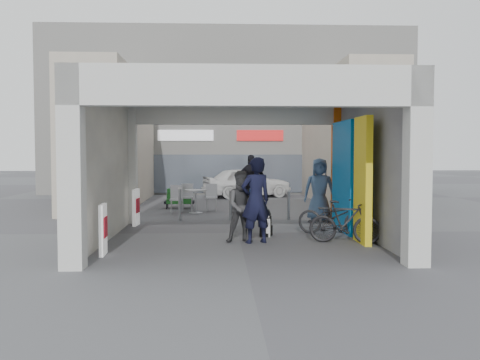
{
  "coord_description": "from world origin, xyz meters",
  "views": [
    {
      "loc": [
        -0.5,
        -13.24,
        2.02
      ],
      "look_at": [
        0.09,
        1.0,
        1.27
      ],
      "focal_mm": 40.0,
      "sensor_mm": 36.0,
      "label": 1
    }
  ],
  "objects_px": {
    "man_back_turned": "(243,207)",
    "man_crates": "(252,180)",
    "man_with_dog": "(256,200)",
    "produce_stand": "(179,201)",
    "cafe_set": "(192,202)",
    "bicycle_rear": "(345,222)",
    "man_elderly": "(319,190)",
    "bicycle_front": "(333,216)",
    "border_collie": "(266,225)",
    "white_van": "(247,182)"
  },
  "relations": [
    {
      "from": "produce_stand",
      "to": "man_elderly",
      "type": "distance_m",
      "value": 5.8
    },
    {
      "from": "bicycle_front",
      "to": "white_van",
      "type": "bearing_deg",
      "value": 33.9
    },
    {
      "from": "man_with_dog",
      "to": "man_back_turned",
      "type": "height_order",
      "value": "man_with_dog"
    },
    {
      "from": "man_back_turned",
      "to": "man_crates",
      "type": "distance_m",
      "value": 8.35
    },
    {
      "from": "produce_stand",
      "to": "white_van",
      "type": "relative_size",
      "value": 0.27
    },
    {
      "from": "man_elderly",
      "to": "bicycle_front",
      "type": "height_order",
      "value": "man_elderly"
    },
    {
      "from": "man_with_dog",
      "to": "man_crates",
      "type": "height_order",
      "value": "man_crates"
    },
    {
      "from": "man_with_dog",
      "to": "white_van",
      "type": "distance_m",
      "value": 12.02
    },
    {
      "from": "man_elderly",
      "to": "man_crates",
      "type": "relative_size",
      "value": 0.96
    },
    {
      "from": "border_collie",
      "to": "man_back_turned",
      "type": "relative_size",
      "value": 0.42
    },
    {
      "from": "border_collie",
      "to": "bicycle_front",
      "type": "bearing_deg",
      "value": 24.08
    },
    {
      "from": "man_back_turned",
      "to": "man_crates",
      "type": "height_order",
      "value": "man_crates"
    },
    {
      "from": "white_van",
      "to": "produce_stand",
      "type": "bearing_deg",
      "value": 133.59
    },
    {
      "from": "bicycle_rear",
      "to": "white_van",
      "type": "distance_m",
      "value": 12.25
    },
    {
      "from": "man_back_turned",
      "to": "bicycle_rear",
      "type": "distance_m",
      "value": 2.27
    },
    {
      "from": "cafe_set",
      "to": "man_elderly",
      "type": "bearing_deg",
      "value": -34.18
    },
    {
      "from": "bicycle_front",
      "to": "bicycle_rear",
      "type": "height_order",
      "value": "bicycle_rear"
    },
    {
      "from": "man_with_dog",
      "to": "produce_stand",
      "type": "bearing_deg",
      "value": -93.12
    },
    {
      "from": "man_crates",
      "to": "man_back_turned",
      "type": "bearing_deg",
      "value": 83.2
    },
    {
      "from": "man_with_dog",
      "to": "man_back_turned",
      "type": "distance_m",
      "value": 0.33
    },
    {
      "from": "bicycle_rear",
      "to": "white_van",
      "type": "bearing_deg",
      "value": 25.28
    },
    {
      "from": "border_collie",
      "to": "bicycle_rear",
      "type": "height_order",
      "value": "bicycle_rear"
    },
    {
      "from": "border_collie",
      "to": "man_elderly",
      "type": "bearing_deg",
      "value": 74.59
    },
    {
      "from": "man_back_turned",
      "to": "produce_stand",
      "type": "bearing_deg",
      "value": 98.41
    },
    {
      "from": "border_collie",
      "to": "man_back_turned",
      "type": "distance_m",
      "value": 1.14
    },
    {
      "from": "man_with_dog",
      "to": "man_back_turned",
      "type": "xyz_separation_m",
      "value": [
        -0.28,
        0.09,
        -0.15
      ]
    },
    {
      "from": "cafe_set",
      "to": "man_back_turned",
      "type": "relative_size",
      "value": 0.96
    },
    {
      "from": "produce_stand",
      "to": "border_collie",
      "type": "xyz_separation_m",
      "value": [
        2.54,
        -6.5,
        -0.01
      ]
    },
    {
      "from": "man_with_dog",
      "to": "white_van",
      "type": "relative_size",
      "value": 0.48
    },
    {
      "from": "man_elderly",
      "to": "white_van",
      "type": "height_order",
      "value": "man_elderly"
    },
    {
      "from": "man_elderly",
      "to": "bicycle_rear",
      "type": "height_order",
      "value": "man_elderly"
    },
    {
      "from": "man_back_turned",
      "to": "white_van",
      "type": "relative_size",
      "value": 0.41
    },
    {
      "from": "border_collie",
      "to": "bicycle_rear",
      "type": "bearing_deg",
      "value": -14.23
    },
    {
      "from": "produce_stand",
      "to": "cafe_set",
      "type": "bearing_deg",
      "value": -46.72
    },
    {
      "from": "bicycle_rear",
      "to": "bicycle_front",
      "type": "bearing_deg",
      "value": 18.25
    },
    {
      "from": "produce_stand",
      "to": "border_collie",
      "type": "relative_size",
      "value": 1.58
    },
    {
      "from": "man_with_dog",
      "to": "bicycle_rear",
      "type": "distance_m",
      "value": 2.02
    },
    {
      "from": "man_crates",
      "to": "bicycle_front",
      "type": "relative_size",
      "value": 1.1
    },
    {
      "from": "cafe_set",
      "to": "white_van",
      "type": "bearing_deg",
      "value": 69.74
    },
    {
      "from": "bicycle_front",
      "to": "man_back_turned",
      "type": "bearing_deg",
      "value": 139.66
    },
    {
      "from": "man_crates",
      "to": "white_van",
      "type": "relative_size",
      "value": 0.49
    },
    {
      "from": "bicycle_rear",
      "to": "cafe_set",
      "type": "bearing_deg",
      "value": 48.36
    },
    {
      "from": "bicycle_rear",
      "to": "man_back_turned",
      "type": "bearing_deg",
      "value": 102.31
    },
    {
      "from": "man_with_dog",
      "to": "man_crates",
      "type": "distance_m",
      "value": 8.41
    },
    {
      "from": "cafe_set",
      "to": "man_back_turned",
      "type": "bearing_deg",
      "value": -76.87
    },
    {
      "from": "man_back_turned",
      "to": "man_elderly",
      "type": "height_order",
      "value": "man_elderly"
    },
    {
      "from": "cafe_set",
      "to": "white_van",
      "type": "distance_m",
      "value": 6.24
    },
    {
      "from": "man_back_turned",
      "to": "white_van",
      "type": "distance_m",
      "value": 11.94
    },
    {
      "from": "produce_stand",
      "to": "man_with_dog",
      "type": "relative_size",
      "value": 0.56
    },
    {
      "from": "man_elderly",
      "to": "border_collie",
      "type": "bearing_deg",
      "value": -119.08
    }
  ]
}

